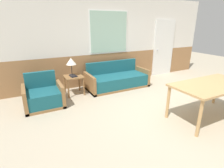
# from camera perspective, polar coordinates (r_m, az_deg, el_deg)

# --- Properties ---
(ground_plane) EXTENTS (16.00, 16.00, 0.00)m
(ground_plane) POSITION_cam_1_polar(r_m,az_deg,el_deg) (4.20, 19.21, -8.81)
(ground_plane) COLOR #B2A58C
(wall_back) EXTENTS (7.20, 0.09, 2.70)m
(wall_back) POSITION_cam_1_polar(r_m,az_deg,el_deg) (5.85, 1.54, 13.94)
(wall_back) COLOR #996B42
(wall_back) RESTS_ON ground_plane
(couch) EXTENTS (1.89, 0.83, 0.77)m
(couch) POSITION_cam_1_polar(r_m,az_deg,el_deg) (5.43, 1.66, 1.36)
(couch) COLOR olive
(couch) RESTS_ON ground_plane
(armchair) EXTENTS (0.88, 0.77, 0.78)m
(armchair) POSITION_cam_1_polar(r_m,az_deg,el_deg) (4.49, -21.45, -3.84)
(armchair) COLOR olive
(armchair) RESTS_ON ground_plane
(side_table) EXTENTS (0.49, 0.49, 0.53)m
(side_table) POSITION_cam_1_polar(r_m,az_deg,el_deg) (4.94, -12.39, 1.48)
(side_table) COLOR olive
(side_table) RESTS_ON ground_plane
(table_lamp) EXTENTS (0.27, 0.27, 0.49)m
(table_lamp) POSITION_cam_1_polar(r_m,az_deg,el_deg) (4.90, -13.21, 7.03)
(table_lamp) COLOR #262628
(table_lamp) RESTS_ON side_table
(book_stack) EXTENTS (0.18, 0.16, 0.02)m
(book_stack) POSITION_cam_1_polar(r_m,az_deg,el_deg) (4.83, -12.31, 2.44)
(book_stack) COLOR black
(book_stack) RESTS_ON side_table
(dining_table) EXTENTS (1.68, 0.86, 0.75)m
(dining_table) POSITION_cam_1_polar(r_m,az_deg,el_deg) (4.07, 29.85, -0.94)
(dining_table) COLOR tan
(dining_table) RESTS_ON ground_plane
(entry_door) EXTENTS (0.92, 0.09, 2.03)m
(entry_door) POSITION_cam_1_polar(r_m,az_deg,el_deg) (7.02, 16.42, 11.18)
(entry_door) COLOR white
(entry_door) RESTS_ON ground_plane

